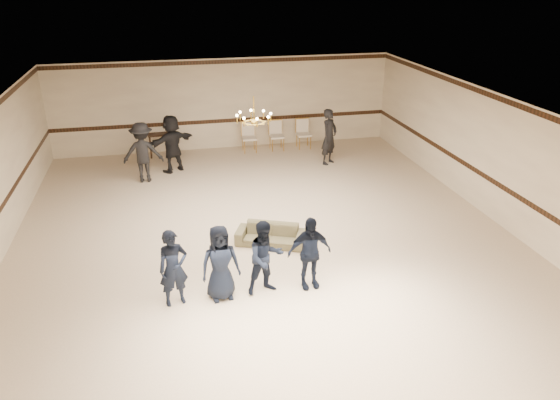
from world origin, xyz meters
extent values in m
cube|color=beige|center=(0.00, 0.00, 0.00)|extent=(12.00, 14.00, 0.01)
cube|color=#2F221A|center=(0.00, 0.00, 3.20)|extent=(12.00, 14.00, 0.01)
cube|color=#F0E3C3|center=(0.00, 7.00, 1.60)|extent=(12.00, 0.01, 3.20)
cube|color=#F0E3C3|center=(0.00, -7.00, 1.60)|extent=(12.00, 0.01, 3.20)
cube|color=#F0E3C3|center=(6.00, 0.00, 1.60)|extent=(0.01, 14.00, 3.20)
cube|color=#321A0F|center=(0.00, 6.99, 1.00)|extent=(12.00, 0.02, 0.14)
cube|color=#321A0F|center=(0.00, 6.99, 3.08)|extent=(12.00, 0.02, 0.14)
imported|color=black|center=(-2.24, -2.56, 0.78)|extent=(0.64, 0.50, 1.56)
imported|color=black|center=(-1.34, -2.56, 0.78)|extent=(0.83, 0.60, 1.56)
imported|color=black|center=(-0.44, -2.56, 0.78)|extent=(0.86, 0.73, 1.56)
imported|color=black|center=(0.46, -2.56, 0.78)|extent=(0.94, 0.44, 1.56)
imported|color=brown|center=(0.07, -0.61, 0.24)|extent=(1.76, 1.23, 0.48)
imported|color=black|center=(-2.88, 4.21, 0.93)|extent=(1.24, 0.76, 1.85)
imported|color=black|center=(-1.98, 4.91, 0.93)|extent=(1.76, 1.35, 1.85)
imported|color=black|center=(3.12, 4.51, 0.93)|extent=(0.80, 0.78, 1.85)
cube|color=black|center=(-2.26, 6.50, 0.41)|extent=(1.00, 0.46, 0.82)
camera|label=1|loc=(-2.17, -11.50, 6.05)|focal=33.86mm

